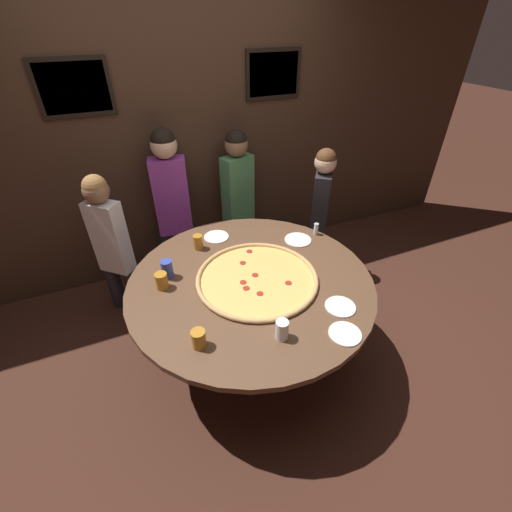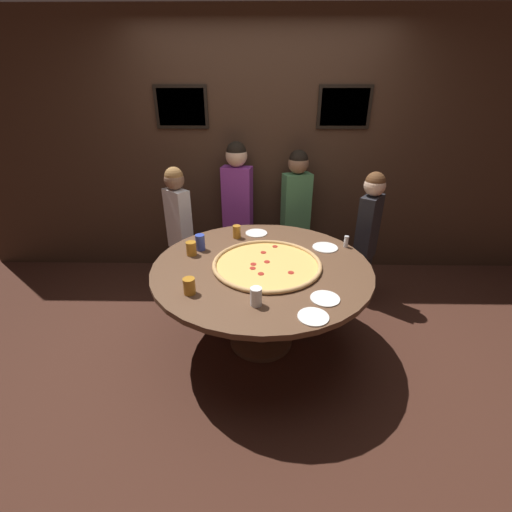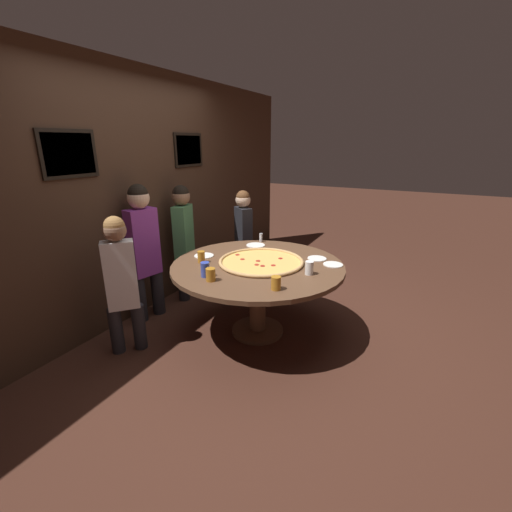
% 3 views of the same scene
% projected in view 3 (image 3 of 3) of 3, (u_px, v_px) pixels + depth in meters
% --- Properties ---
extents(ground_plane, '(24.00, 24.00, 0.00)m').
position_uv_depth(ground_plane, '(258.00, 332.00, 3.50)').
color(ground_plane, '#422319').
extents(back_wall, '(6.40, 0.08, 2.60)m').
position_uv_depth(back_wall, '(142.00, 194.00, 3.71)').
color(back_wall, '#3D281C').
rests_on(back_wall, ground_plane).
extents(dining_table, '(1.64, 1.64, 0.74)m').
position_uv_depth(dining_table, '(258.00, 276.00, 3.31)').
color(dining_table, brown).
rests_on(dining_table, ground_plane).
extents(giant_pizza, '(0.82, 0.82, 0.03)m').
position_uv_depth(giant_pizza, '(261.00, 261.00, 3.29)').
color(giant_pizza, '#EAB75B').
rests_on(giant_pizza, dining_table).
extents(drink_cup_by_shaker, '(0.08, 0.08, 0.11)m').
position_uv_depth(drink_cup_by_shaker, '(276.00, 283.00, 2.68)').
color(drink_cup_by_shaker, '#BC7A23').
rests_on(drink_cup_by_shaker, dining_table).
extents(drink_cup_centre_back, '(0.07, 0.07, 0.11)m').
position_uv_depth(drink_cup_centre_back, '(201.00, 257.00, 3.28)').
color(drink_cup_centre_back, '#BC7A23').
rests_on(drink_cup_centre_back, dining_table).
extents(drink_cup_far_left, '(0.08, 0.08, 0.13)m').
position_uv_depth(drink_cup_far_left, '(205.00, 270.00, 2.94)').
color(drink_cup_far_left, '#384CB7').
rests_on(drink_cup_far_left, dining_table).
extents(drink_cup_front_edge, '(0.07, 0.07, 0.12)m').
position_uv_depth(drink_cup_front_edge, '(309.00, 268.00, 2.99)').
color(drink_cup_front_edge, white).
rests_on(drink_cup_front_edge, dining_table).
extents(drink_cup_near_right, '(0.08, 0.08, 0.11)m').
position_uv_depth(drink_cup_near_right, '(211.00, 275.00, 2.85)').
color(drink_cup_near_right, '#BC7A23').
rests_on(drink_cup_near_right, dining_table).
extents(white_plate_beside_cup, '(0.19, 0.19, 0.01)m').
position_uv_depth(white_plate_beside_cup, '(317.00, 258.00, 3.40)').
color(white_plate_beside_cup, white).
rests_on(white_plate_beside_cup, dining_table).
extents(white_plate_near_front, '(0.18, 0.18, 0.01)m').
position_uv_depth(white_plate_near_front, '(333.00, 265.00, 3.23)').
color(white_plate_near_front, white).
rests_on(white_plate_near_front, dining_table).
extents(white_plate_far_back, '(0.21, 0.21, 0.01)m').
position_uv_depth(white_plate_far_back, '(256.00, 245.00, 3.84)').
color(white_plate_far_back, white).
rests_on(white_plate_far_back, dining_table).
extents(white_plate_left_side, '(0.20, 0.20, 0.01)m').
position_uv_depth(white_plate_left_side, '(204.00, 256.00, 3.49)').
color(white_plate_left_side, white).
rests_on(white_plate_left_side, dining_table).
extents(condiment_shaker, '(0.04, 0.04, 0.10)m').
position_uv_depth(condiment_shaker, '(261.00, 237.00, 3.98)').
color(condiment_shaker, silver).
rests_on(condiment_shaker, dining_table).
extents(diner_centre_back, '(0.31, 0.30, 1.27)m').
position_uv_depth(diner_centre_back, '(121.00, 278.00, 2.98)').
color(diner_centre_back, '#232328').
rests_on(diner_centre_back, ground_plane).
extents(diner_far_left, '(0.28, 0.32, 1.27)m').
position_uv_depth(diner_far_left, '(243.00, 233.00, 4.43)').
color(diner_far_left, '#232328').
rests_on(diner_far_left, ground_plane).
extents(diner_side_right, '(0.36, 0.23, 1.38)m').
position_uv_depth(diner_side_right, '(184.00, 236.00, 4.08)').
color(diner_side_right, '#232328').
rests_on(diner_side_right, ground_plane).
extents(diner_side_left, '(0.38, 0.22, 1.45)m').
position_uv_depth(diner_side_left, '(143.00, 245.00, 3.56)').
color(diner_side_left, '#232328').
rests_on(diner_side_left, ground_plane).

